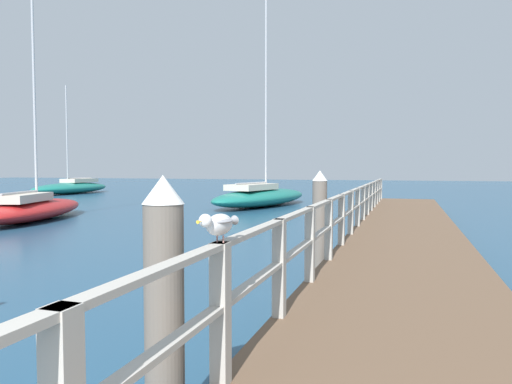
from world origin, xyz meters
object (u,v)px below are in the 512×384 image
(boat_6, at_px, (32,208))
(dock_piling_near, at_px, (164,315))
(seagull_foreground, at_px, (219,223))
(dock_piling_far, at_px, (320,221))
(boat_4, at_px, (72,187))
(boat_3, at_px, (261,196))

(boat_6, bearing_deg, dock_piling_near, -61.63)
(seagull_foreground, xyz_separation_m, boat_6, (-12.70, 11.54, -1.20))
(dock_piling_far, xyz_separation_m, seagull_foreground, (0.38, -5.95, 0.65))
(boat_6, bearing_deg, boat_4, 107.07)
(seagull_foreground, distance_m, boat_6, 17.20)
(dock_piling_near, xyz_separation_m, boat_4, (-23.66, 27.60, -0.51))
(dock_piling_far, bearing_deg, boat_4, 137.65)
(boat_4, distance_m, boat_6, 19.59)
(dock_piling_near, bearing_deg, dock_piling_far, 90.00)
(boat_4, height_order, boat_6, boat_6)
(boat_4, xyz_separation_m, boat_6, (11.34, -15.97, -0.04))
(boat_4, bearing_deg, boat_3, 159.01)
(dock_piling_near, xyz_separation_m, boat_6, (-12.32, 11.63, -0.55))
(boat_6, bearing_deg, boat_3, 36.26)
(dock_piling_near, xyz_separation_m, dock_piling_far, (0.00, 6.03, 0.00))
(seagull_foreground, bearing_deg, dock_piling_far, -77.37)
(dock_piling_near, relative_size, dock_piling_far, 1.00)
(dock_piling_far, distance_m, boat_3, 15.86)
(seagull_foreground, xyz_separation_m, boat_3, (-6.18, 20.70, -1.13))
(dock_piling_far, xyz_separation_m, boat_4, (-23.66, 21.57, -0.51))
(dock_piling_near, relative_size, boat_4, 0.24)
(dock_piling_near, relative_size, boat_6, 0.21)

